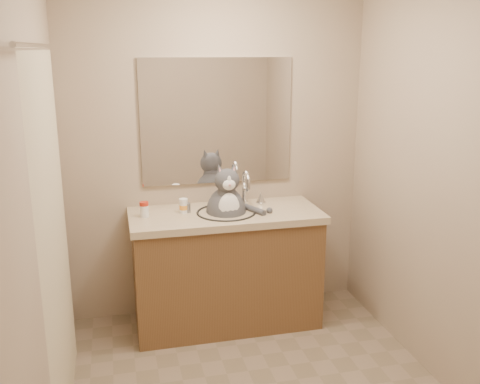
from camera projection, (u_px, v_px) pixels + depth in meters
name	position (u px, v px, depth m)	size (l,w,h in m)	color
room	(264.00, 201.00, 2.75)	(2.22, 2.52, 2.42)	#84705B
vanity	(226.00, 266.00, 3.85)	(1.34, 0.59, 1.12)	brown
mirror	(217.00, 122.00, 3.85)	(1.10, 0.02, 0.90)	white
shower_curtain	(55.00, 242.00, 2.65)	(0.02, 1.30, 1.93)	beige
cat	(227.00, 209.00, 3.74)	(0.40, 0.32, 0.56)	#48484D
pill_bottle_redcap	(144.00, 209.00, 3.62)	(0.08, 0.08, 0.11)	white
pill_bottle_orange	(183.00, 206.00, 3.72)	(0.08, 0.08, 0.10)	white
grey_canister	(187.00, 208.00, 3.73)	(0.05, 0.05, 0.07)	slate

